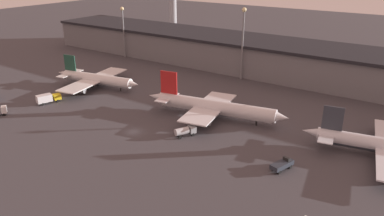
{
  "coord_description": "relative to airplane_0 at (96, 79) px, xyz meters",
  "views": [
    {
      "loc": [
        68.86,
        -70.86,
        46.54
      ],
      "look_at": [
        11.93,
        12.43,
        6.0
      ],
      "focal_mm": 35.0,
      "sensor_mm": 36.0,
      "label": 1
    }
  ],
  "objects": [
    {
      "name": "service_vehicle_1",
      "position": [
        52.95,
        -15.62,
        -1.69
      ],
      "size": [
        4.71,
        6.35,
        2.73
      ],
      "rotation": [
        0.0,
        0.0,
        1.08
      ],
      "color": "#9EA3A8",
      "rests_on": "ground"
    },
    {
      "name": "terminal_building",
      "position": [
        39.08,
        56.24,
        3.62
      ],
      "size": [
        224.33,
        29.89,
        13.78
      ],
      "color": "slate",
      "rests_on": "ground"
    },
    {
      "name": "airplane_1",
      "position": [
        52.81,
        -0.13,
        0.33
      ],
      "size": [
        45.91,
        28.8,
        13.29
      ],
      "rotation": [
        0.0,
        0.0,
        0.18
      ],
      "color": "silver",
      "rests_on": "ground"
    },
    {
      "name": "lamp_post_0",
      "position": [
        -24.29,
        40.98,
        12.44
      ],
      "size": [
        1.8,
        1.8,
        24.73
      ],
      "color": "slate",
      "rests_on": "ground"
    },
    {
      "name": "airplane_0",
      "position": [
        0.0,
        0.0,
        0.0
      ],
      "size": [
        37.25,
        34.31,
        11.58
      ],
      "rotation": [
        0.0,
        0.0,
        0.18
      ],
      "color": "white",
      "rests_on": "ground"
    },
    {
      "name": "ground",
      "position": [
        39.08,
        -21.78,
        -3.31
      ],
      "size": [
        600.0,
        600.0,
        0.0
      ],
      "primitive_type": "plane",
      "color": "#423F44"
    },
    {
      "name": "service_vehicle_4",
      "position": [
        -1.02,
        -21.23,
        -1.49
      ],
      "size": [
        4.85,
        8.38,
        3.21
      ],
      "rotation": [
        0.0,
        0.0,
        1.26
      ],
      "color": "gold",
      "rests_on": "ground"
    },
    {
      "name": "service_vehicle_5",
      "position": [
        82.15,
        -17.21,
        -2.05
      ],
      "size": [
        4.06,
        6.64,
        2.68
      ],
      "rotation": [
        0.0,
        0.0,
        1.27
      ],
      "color": "#282D38",
      "rests_on": "ground"
    },
    {
      "name": "lamp_post_1",
      "position": [
        41.07,
        40.98,
        14.71
      ],
      "size": [
        1.8,
        1.8,
        28.88
      ],
      "color": "slate",
      "rests_on": "ground"
    }
  ]
}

